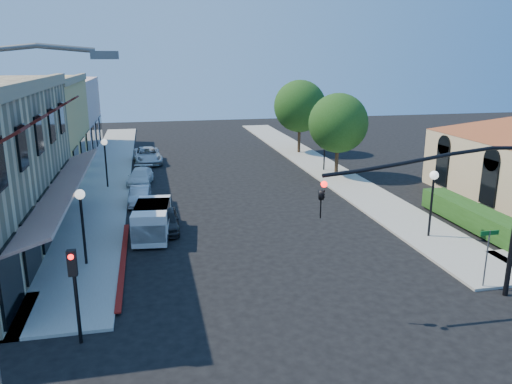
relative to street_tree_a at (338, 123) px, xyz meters
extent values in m
plane|color=black|center=(-8.80, -22.00, -4.19)|extent=(120.00, 120.00, 0.00)
cube|color=#9C9A8E|center=(-17.55, 5.00, -4.13)|extent=(3.50, 50.00, 0.12)
cube|color=#9C9A8E|center=(-0.05, 5.00, -4.13)|extent=(3.50, 50.00, 0.12)
cube|color=maroon|center=(-15.70, -14.00, -4.19)|extent=(0.25, 10.00, 0.06)
cube|color=tan|center=(-19.45, -11.00, 3.61)|extent=(0.50, 18.20, 0.60)
cube|color=#561416|center=(-18.40, -11.00, -1.14)|extent=(1.75, 17.00, 0.67)
cube|color=#501410|center=(-18.75, -18.00, 2.36)|extent=(1.02, 1.50, 0.60)
cube|color=#501410|center=(-18.75, -14.60, 2.36)|extent=(1.02, 1.50, 0.60)
cube|color=#501410|center=(-18.75, -11.20, 2.36)|extent=(1.02, 1.50, 0.60)
cube|color=#501410|center=(-18.75, -7.80, 2.36)|extent=(1.02, 1.50, 0.60)
cube|color=#501410|center=(-18.75, -4.40, 2.36)|extent=(1.02, 1.50, 0.60)
cube|color=black|center=(-19.25, -18.50, -2.59)|extent=(0.12, 2.60, 2.60)
cube|color=black|center=(-19.25, -15.10, -2.59)|extent=(0.12, 2.60, 2.60)
cube|color=black|center=(-19.25, -11.70, -2.59)|extent=(0.12, 2.60, 2.60)
cube|color=black|center=(-19.25, -8.30, -2.59)|extent=(0.12, 2.60, 2.60)
cube|color=black|center=(-19.25, -4.90, -2.59)|extent=(0.12, 2.60, 2.60)
cube|color=tan|center=(-24.30, 4.00, -0.39)|extent=(10.00, 12.00, 7.60)
cube|color=#C89E97|center=(-24.30, 16.00, -0.69)|extent=(10.00, 12.00, 7.00)
cube|color=black|center=(5.65, -10.50, -2.39)|extent=(0.12, 1.40, 2.80)
cube|color=black|center=(5.65, -5.50, -2.39)|extent=(0.12, 1.40, 2.80)
cube|color=#1F4814|center=(2.90, -13.00, -4.19)|extent=(1.40, 8.00, 1.10)
cylinder|color=#382316|center=(0.00, 0.00, -3.14)|extent=(0.28, 0.28, 2.10)
sphere|color=#1F4814|center=(0.00, 0.00, 0.01)|extent=(4.56, 4.56, 4.56)
cylinder|color=#382316|center=(0.00, 10.00, -3.06)|extent=(0.28, 0.28, 2.27)
sphere|color=#1F4814|center=(0.00, 10.00, 0.36)|extent=(4.94, 4.94, 4.94)
cylinder|color=black|center=(-4.70, -20.50, 1.41)|extent=(7.80, 0.14, 0.14)
imported|color=black|center=(-8.60, -20.50, 0.51)|extent=(0.20, 0.16, 1.00)
sphere|color=#FF0C0C|center=(-8.60, -20.68, 0.81)|extent=(0.22, 0.22, 0.22)
cylinder|color=black|center=(-16.80, -20.50, -2.69)|extent=(0.12, 0.12, 3.00)
cube|color=black|center=(-16.80, -20.65, -1.29)|extent=(0.28, 0.22, 0.85)
sphere|color=#FF0C0C|center=(-16.80, -20.77, -1.04)|extent=(0.18, 0.18, 0.18)
cylinder|color=#595B5E|center=(-16.80, -24.00, 5.06)|extent=(3.00, 0.12, 0.12)
cube|color=#595B5E|center=(-15.10, -24.00, 4.96)|extent=(0.60, 0.25, 0.18)
cylinder|color=#595B5E|center=(-1.30, -19.80, -2.94)|extent=(0.06, 0.06, 2.50)
cube|color=#0C591E|center=(-1.30, -19.80, -1.79)|extent=(0.80, 0.04, 0.18)
cylinder|color=black|center=(-17.30, -14.00, -2.59)|extent=(0.12, 0.12, 3.20)
sphere|color=white|center=(-17.30, -14.00, -0.84)|extent=(0.44, 0.44, 0.44)
cylinder|color=black|center=(-17.30, 0.00, -2.59)|extent=(0.12, 0.12, 3.20)
sphere|color=white|center=(-17.30, 0.00, -0.84)|extent=(0.44, 0.44, 0.44)
cylinder|color=black|center=(-0.30, -14.00, -2.59)|extent=(0.12, 0.12, 3.20)
sphere|color=white|center=(-0.30, -14.00, -0.84)|extent=(0.44, 0.44, 0.44)
cylinder|color=black|center=(-0.30, 2.00, -2.59)|extent=(0.12, 0.12, 3.20)
sphere|color=white|center=(-0.30, 2.00, -0.84)|extent=(0.44, 0.44, 0.44)
cube|color=silver|center=(-14.30, -10.85, -3.26)|extent=(2.11, 4.08, 1.60)
cube|color=silver|center=(-14.49, -12.53, -3.35)|extent=(1.70, 0.71, 0.89)
cube|color=black|center=(-14.45, -12.22, -2.90)|extent=(1.51, 0.25, 0.80)
cube|color=black|center=(-14.27, -10.58, -2.86)|extent=(1.95, 2.49, 0.80)
cylinder|color=black|center=(-15.20, -12.09, -3.90)|extent=(0.29, 0.61, 0.59)
cylinder|color=black|center=(-14.91, -9.44, -3.90)|extent=(0.29, 0.61, 0.59)
cylinder|color=black|center=(-13.69, -12.26, -3.90)|extent=(0.29, 0.61, 0.59)
cylinder|color=black|center=(-13.40, -9.61, -3.90)|extent=(0.29, 0.61, 0.59)
imported|color=black|center=(-13.60, -10.00, -3.59)|extent=(1.52, 3.57, 1.20)
imported|color=#BABCBF|center=(-15.00, -4.54, -3.64)|extent=(1.45, 3.47, 1.12)
imported|color=white|center=(-15.00, 0.62, -3.61)|extent=(2.13, 4.17, 1.16)
imported|color=#BBBDC1|center=(-14.43, 8.35, -3.51)|extent=(2.62, 5.11, 1.38)
camera|label=1|loc=(-14.24, -35.95, 4.93)|focal=35.00mm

